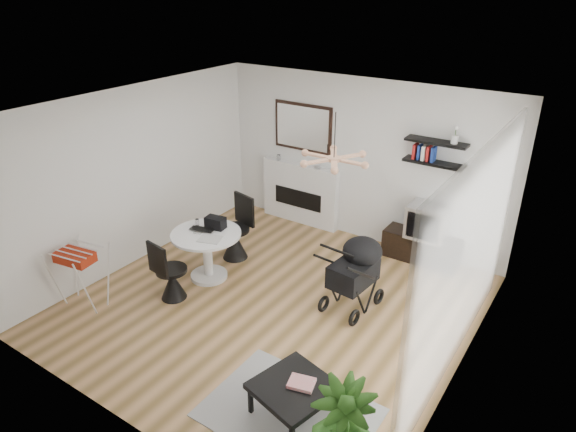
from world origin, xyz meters
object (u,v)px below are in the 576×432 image
Objects in this scene: dining_table at (207,248)px; drying_rack at (82,276)px; coffee_table at (294,389)px; fireplace at (300,186)px; tv_console at (421,248)px; stroller at (355,275)px; crt_tv at (428,221)px; potted_plant at (342,431)px.

drying_rack is (-0.93, -1.46, -0.03)m from dining_table.
drying_rack is 3.43m from coffee_table.
dining_table is at bearing -92.33° from fireplace.
tv_console is 1.72m from stroller.
crt_tv is (2.41, -0.14, 0.02)m from fireplace.
dining_table is at bearing 148.87° from coffee_table.
coffee_table is (-0.00, -3.75, -0.36)m from crt_tv.
dining_table is 1.73m from drying_rack.
drying_rack is (-3.37, -3.70, 0.23)m from tv_console.
dining_table is 2.20m from stroller.
stroller is at bearing -41.79° from fireplace.
tv_console is 5.01m from drying_rack.
dining_table is at bearing -138.20° from crt_tv.
crt_tv is 0.55× the size of stroller.
potted_plant is (0.71, -0.33, 0.16)m from coffee_table.
potted_plant is at bearing -29.86° from dining_table.
crt_tv is 4.15m from potted_plant.
coffee_table is at bearing 154.87° from potted_plant.
drying_rack is 0.85× the size of potted_plant.
potted_plant is (3.12, -4.23, -0.18)m from fireplace.
crt_tv is 1.73m from stroller.
stroller is at bearing 100.35° from coffee_table.
drying_rack reaches higher than coffee_table.
crt_tv is at bearing 41.80° from dining_table.
potted_plant is at bearing -80.13° from crt_tv.
fireplace is 2.13× the size of potted_plant.
stroller is 1.22× the size of coffee_table.
coffee_table is (3.43, -0.05, -0.11)m from drying_rack.
tv_console is 1.09× the size of stroller.
stroller is at bearing 114.31° from potted_plant.
coffee_table is at bearing -58.28° from fireplace.
stroller reaches higher than drying_rack.
coffee_table is at bearing -73.93° from stroller.
dining_table is 1.00× the size of potted_plant.
coffee_table is (2.41, -3.89, -0.34)m from fireplace.
crt_tv is 0.58× the size of dining_table.
fireplace reaches higher than potted_plant.
tv_console is at bearing 84.84° from stroller.
fireplace reaches higher than tv_console.
potted_plant is at bearing -25.13° from coffee_table.
potted_plant reaches higher than coffee_table.
stroller reaches higher than dining_table.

